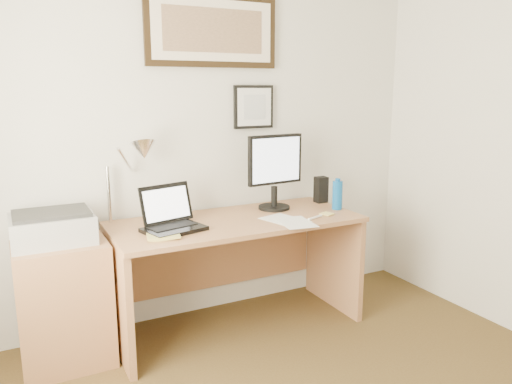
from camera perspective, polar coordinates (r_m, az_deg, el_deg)
wall_back at (r=3.42m, az=-7.26°, el=6.15°), size 3.50×0.02×2.50m
side_cabinet at (r=3.13m, az=-21.03°, el=-11.89°), size 0.50×0.40×0.73m
water_bottle at (r=3.52m, az=9.28°, el=-0.36°), size 0.07×0.07×0.20m
bottle_cap at (r=3.50m, az=9.34°, el=1.39°), size 0.04×0.04×0.02m
speaker at (r=3.71m, az=7.43°, el=0.27°), size 0.09×0.08×0.19m
paper_sheet_a at (r=3.21m, az=3.28°, el=-3.20°), size 0.28×0.34×0.00m
paper_sheet_b at (r=3.15m, az=4.56°, el=-3.49°), size 0.24×0.31×0.00m
sticky_pad at (r=3.37m, az=8.10°, el=-2.49°), size 0.10×0.10×0.01m
marker_pen at (r=3.26m, az=6.78°, el=-2.90°), size 0.14×0.06×0.02m
book at (r=2.94m, az=-12.42°, el=-4.77°), size 0.23×0.29×0.02m
desk at (r=3.37m, az=-2.84°, el=-6.68°), size 1.60×0.70×0.75m
laptop at (r=3.04m, az=-9.67°, el=-3.15°), size 0.39×0.37×0.26m
lcd_monitor at (r=3.44m, az=2.19°, el=2.75°), size 0.42×0.22×0.52m
printer at (r=3.02m, az=-22.24°, el=-3.76°), size 0.44×0.34×0.18m
desk_lamp at (r=3.13m, az=-13.09°, el=4.24°), size 0.29×0.27×0.53m
picture_large at (r=3.45m, az=-4.95°, el=17.91°), size 0.92×0.04×0.47m
picture_small at (r=3.56m, az=-0.27°, el=9.70°), size 0.30×0.03×0.30m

